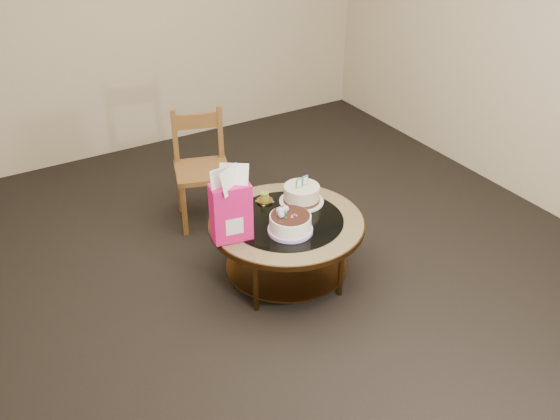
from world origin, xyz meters
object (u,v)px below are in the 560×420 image
coffee_table (287,230)px  cream_cake (302,194)px  decorated_cake (290,224)px  dining_chair (202,168)px  gift_bag (231,204)px

coffee_table → cream_cake: 0.28m
decorated_cake → dining_chair: (-0.10, 1.11, -0.07)m
cream_cake → dining_chair: 0.92m
decorated_cake → cream_cake: size_ratio=0.94×
cream_cake → decorated_cake: bearing=-143.2°
decorated_cake → gift_bag: gift_bag is taller
gift_bag → dining_chair: gift_bag is taller
decorated_cake → cream_cake: (0.26, 0.27, 0.01)m
decorated_cake → gift_bag: 0.41m
cream_cake → gift_bag: (-0.60, -0.15, 0.18)m
decorated_cake → dining_chair: 1.12m
coffee_table → decorated_cake: (-0.06, -0.13, 0.13)m
gift_bag → cream_cake: bearing=23.4°
decorated_cake → cream_cake: cream_cake is taller
coffee_table → dining_chair: size_ratio=1.18×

